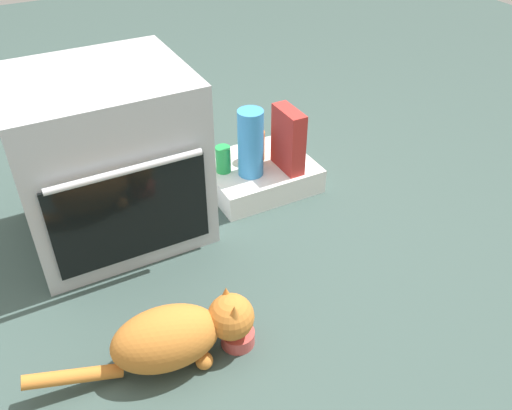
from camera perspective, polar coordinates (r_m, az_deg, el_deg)
ground at (r=1.99m, az=-10.98°, el=-8.73°), size 8.00×8.00×0.00m
oven at (r=2.11m, az=-15.50°, el=4.84°), size 0.66×0.61×0.66m
pantry_cabinet at (r=2.45m, az=0.24°, el=3.31°), size 0.47×0.39×0.11m
food_bowl at (r=1.77m, az=-1.96°, el=-13.73°), size 0.11×0.11×0.07m
cat at (r=1.68m, az=-8.34°, el=-13.48°), size 0.70×0.24×0.22m
sauce_jar at (r=2.42m, az=-0.03°, el=6.32°), size 0.08×0.08×0.14m
soda_can at (r=2.34m, az=-3.50°, el=4.87°), size 0.07×0.07×0.12m
cereal_box at (r=2.33m, az=3.45°, el=6.95°), size 0.07×0.18×0.28m
water_bottle at (r=2.27m, az=-0.57°, el=6.57°), size 0.11×0.11×0.30m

